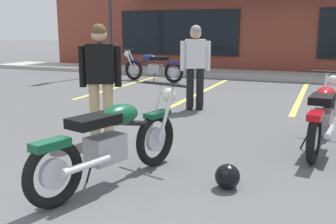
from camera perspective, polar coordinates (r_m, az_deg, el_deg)
The scene contains 10 objects.
ground_plane at distance 5.56m, azimuth 2.37°, elevation -4.92°, with size 80.00×80.00×0.00m, color #515154.
sidewalk_kerb at distance 13.72m, azimuth 14.51°, elevation 5.09°, with size 22.00×1.80×0.14m, color #A8A59E.
brick_storefront_building at distance 17.80m, azimuth 16.71°, elevation 12.42°, with size 18.86×6.87×3.83m.
painted_stall_lines at distance 10.20m, azimuth 11.73°, elevation 2.61°, with size 7.39×4.80×0.01m.
motorcycle_foreground_classic at distance 4.18m, azimuth -7.93°, elevation -4.11°, with size 0.90×2.06×0.98m.
motorcycle_black_cruiser at distance 5.76m, azimuth 21.39°, elevation -0.40°, with size 0.69×2.11×0.98m.
motorcycle_blue_standard at distance 12.29m, azimuth -2.25°, elevation 6.55°, with size 2.11×0.71×0.98m.
person_in_black_shirt at distance 7.90m, azimuth 3.94°, elevation 7.11°, with size 0.58×0.39×1.68m.
person_in_shorts_foreground at distance 5.76m, azimuth -9.68°, elevation 5.19°, with size 0.59×0.39×1.68m.
helmet_on_pavement at distance 4.14m, azimuth 8.54°, elevation -9.13°, with size 0.26×0.26×0.26m.
Camera 1 is at (1.78, -0.98, 1.61)m, focal length 42.44 mm.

